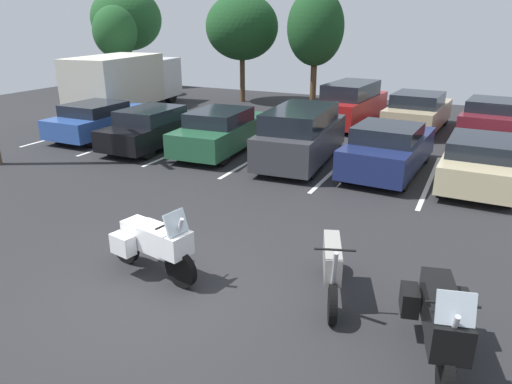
{
  "coord_description": "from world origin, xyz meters",
  "views": [
    {
      "loc": [
        4.5,
        -5.54,
        4.37
      ],
      "look_at": [
        0.33,
        3.11,
        0.82
      ],
      "focal_mm": 33.05,
      "sensor_mm": 36.0,
      "label": 1
    }
  ],
  "objects_px": {
    "car_far_red": "(351,104)",
    "car_far_maroon": "(492,118)",
    "car_navy": "(388,149)",
    "box_truck": "(126,81)",
    "car_champagne": "(481,161)",
    "motorcycle_third": "(440,317)",
    "motorcycle_second": "(332,266)",
    "car_far_tan": "(418,112)",
    "motorcycle_touring": "(153,243)",
    "car_green": "(222,131)",
    "car_blue": "(102,119)",
    "car_charcoal": "(301,135)",
    "car_black": "(155,127)"
  },
  "relations": [
    {
      "from": "car_far_red",
      "to": "motorcycle_touring",
      "type": "bearing_deg",
      "value": -88.98
    },
    {
      "from": "car_charcoal",
      "to": "car_far_tan",
      "type": "relative_size",
      "value": 1.03
    },
    {
      "from": "motorcycle_third",
      "to": "car_far_tan",
      "type": "xyz_separation_m",
      "value": [
        -2.29,
        14.53,
        0.08
      ]
    },
    {
      "from": "car_charcoal",
      "to": "car_champagne",
      "type": "height_order",
      "value": "car_charcoal"
    },
    {
      "from": "box_truck",
      "to": "car_blue",
      "type": "bearing_deg",
      "value": -59.33
    },
    {
      "from": "motorcycle_third",
      "to": "car_blue",
      "type": "height_order",
      "value": "motorcycle_third"
    },
    {
      "from": "motorcycle_touring",
      "to": "car_navy",
      "type": "height_order",
      "value": "car_navy"
    },
    {
      "from": "car_blue",
      "to": "car_far_red",
      "type": "relative_size",
      "value": 0.91
    },
    {
      "from": "motorcycle_third",
      "to": "car_green",
      "type": "bearing_deg",
      "value": 134.14
    },
    {
      "from": "car_green",
      "to": "motorcycle_second",
      "type": "bearing_deg",
      "value": -49.61
    },
    {
      "from": "motorcycle_touring",
      "to": "motorcycle_second",
      "type": "distance_m",
      "value": 3.13
    },
    {
      "from": "car_charcoal",
      "to": "car_far_tan",
      "type": "bearing_deg",
      "value": 67.61
    },
    {
      "from": "car_green",
      "to": "car_far_red",
      "type": "xyz_separation_m",
      "value": [
        2.86,
        6.22,
        0.18
      ]
    },
    {
      "from": "car_charcoal",
      "to": "car_far_tan",
      "type": "height_order",
      "value": "car_charcoal"
    },
    {
      "from": "car_navy",
      "to": "car_far_red",
      "type": "height_order",
      "value": "car_far_red"
    },
    {
      "from": "car_champagne",
      "to": "car_green",
      "type": "bearing_deg",
      "value": 179.73
    },
    {
      "from": "car_charcoal",
      "to": "car_far_red",
      "type": "relative_size",
      "value": 0.96
    },
    {
      "from": "motorcycle_third",
      "to": "box_truck",
      "type": "xyz_separation_m",
      "value": [
        -16.14,
        12.95,
        0.78
      ]
    },
    {
      "from": "car_green",
      "to": "car_charcoal",
      "type": "bearing_deg",
      "value": -2.08
    },
    {
      "from": "car_far_maroon",
      "to": "car_champagne",
      "type": "bearing_deg",
      "value": -91.79
    },
    {
      "from": "motorcycle_third",
      "to": "car_champagne",
      "type": "relative_size",
      "value": 0.51
    },
    {
      "from": "car_champagne",
      "to": "car_far_red",
      "type": "distance_m",
      "value": 8.22
    },
    {
      "from": "motorcycle_second",
      "to": "car_blue",
      "type": "relative_size",
      "value": 0.45
    },
    {
      "from": "motorcycle_second",
      "to": "car_far_maroon",
      "type": "distance_m",
      "value": 13.87
    },
    {
      "from": "car_navy",
      "to": "car_far_tan",
      "type": "bearing_deg",
      "value": 90.3
    },
    {
      "from": "car_champagne",
      "to": "car_far_tan",
      "type": "height_order",
      "value": "car_far_tan"
    },
    {
      "from": "motorcycle_third",
      "to": "car_black",
      "type": "bearing_deg",
      "value": 143.61
    },
    {
      "from": "car_far_maroon",
      "to": "car_green",
      "type": "bearing_deg",
      "value": -142.39
    },
    {
      "from": "car_black",
      "to": "car_navy",
      "type": "relative_size",
      "value": 1.03
    },
    {
      "from": "car_navy",
      "to": "box_truck",
      "type": "bearing_deg",
      "value": 161.11
    },
    {
      "from": "car_navy",
      "to": "box_truck",
      "type": "xyz_separation_m",
      "value": [
        -13.88,
        4.75,
        0.74
      ]
    },
    {
      "from": "car_champagne",
      "to": "car_far_tan",
      "type": "distance_m",
      "value": 6.92
    },
    {
      "from": "motorcycle_third",
      "to": "car_far_maroon",
      "type": "bearing_deg",
      "value": 88.15
    },
    {
      "from": "car_green",
      "to": "box_truck",
      "type": "distance_m",
      "value": 9.56
    },
    {
      "from": "car_charcoal",
      "to": "box_truck",
      "type": "distance_m",
      "value": 12.21
    },
    {
      "from": "car_green",
      "to": "car_blue",
      "type": "bearing_deg",
      "value": -178.72
    },
    {
      "from": "car_far_red",
      "to": "car_far_tan",
      "type": "bearing_deg",
      "value": 3.43
    },
    {
      "from": "motorcycle_touring",
      "to": "car_charcoal",
      "type": "xyz_separation_m",
      "value": [
        -0.17,
        7.84,
        0.25
      ]
    },
    {
      "from": "car_charcoal",
      "to": "car_navy",
      "type": "xyz_separation_m",
      "value": [
        2.71,
        0.15,
        -0.18
      ]
    },
    {
      "from": "car_blue",
      "to": "car_green",
      "type": "xyz_separation_m",
      "value": [
        5.32,
        0.12,
        0.05
      ]
    },
    {
      "from": "car_far_red",
      "to": "car_far_maroon",
      "type": "relative_size",
      "value": 1.09
    },
    {
      "from": "motorcycle_touring",
      "to": "car_green",
      "type": "relative_size",
      "value": 0.44
    },
    {
      "from": "car_far_maroon",
      "to": "car_charcoal",
      "type": "bearing_deg",
      "value": -129.65
    },
    {
      "from": "motorcycle_second",
      "to": "car_charcoal",
      "type": "height_order",
      "value": "car_charcoal"
    },
    {
      "from": "motorcycle_touring",
      "to": "car_black",
      "type": "bearing_deg",
      "value": 126.94
    },
    {
      "from": "car_far_red",
      "to": "box_truck",
      "type": "distance_m",
      "value": 11.19
    },
    {
      "from": "car_champagne",
      "to": "car_far_maroon",
      "type": "height_order",
      "value": "car_far_maroon"
    },
    {
      "from": "car_champagne",
      "to": "box_truck",
      "type": "height_order",
      "value": "box_truck"
    },
    {
      "from": "car_charcoal",
      "to": "motorcycle_second",
      "type": "bearing_deg",
      "value": -65.74
    },
    {
      "from": "car_green",
      "to": "box_truck",
      "type": "height_order",
      "value": "box_truck"
    }
  ]
}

